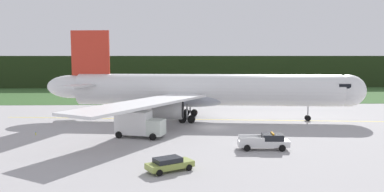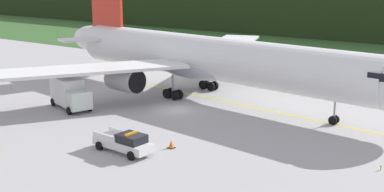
# 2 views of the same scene
# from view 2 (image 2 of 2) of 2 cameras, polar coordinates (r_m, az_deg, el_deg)

# --- Properties ---
(ground) EXTENTS (320.00, 320.00, 0.00)m
(ground) POSITION_cam_2_polar(r_m,az_deg,el_deg) (56.32, -1.66, -1.60)
(ground) COLOR #A2A0A1
(grass_verge) EXTENTS (320.00, 48.27, 0.04)m
(grass_verge) POSITION_cam_2_polar(r_m,az_deg,el_deg) (100.24, 16.39, 4.60)
(grass_verge) COLOR #315627
(grass_verge) RESTS_ON ground
(distant_tree_line) EXTENTS (288.00, 6.24, 10.48)m
(distant_tree_line) POSITION_cam_2_polar(r_m,az_deg,el_deg) (119.94, 20.14, 8.24)
(distant_tree_line) COLOR #202F15
(distant_tree_line) RESTS_ON ground
(taxiway_centerline_main) EXTENTS (68.87, 7.67, 0.01)m
(taxiway_centerline_main) POSITION_cam_2_polar(r_m,az_deg,el_deg) (61.75, 2.10, -0.23)
(taxiway_centerline_main) COLOR yellow
(taxiway_centerline_main) RESTS_ON ground
(airliner) EXTENTS (53.03, 51.46, 14.83)m
(airliner) POSITION_cam_2_polar(r_m,az_deg,el_deg) (61.35, 1.49, 4.29)
(airliner) COLOR silver
(airliner) RESTS_ON ground
(ops_pickup_truck) EXTENTS (5.84, 2.42, 1.94)m
(ops_pickup_truck) POSITION_cam_2_polar(r_m,az_deg,el_deg) (43.20, -7.64, -5.25)
(ops_pickup_truck) COLOR silver
(ops_pickup_truck) RESTS_ON ground
(catering_truck) EXTENTS (6.75, 4.26, 3.62)m
(catering_truck) POSITION_cam_2_polar(r_m,az_deg,el_deg) (58.22, -13.72, 0.36)
(catering_truck) COLOR silver
(catering_truck) RESTS_ON ground
(apron_cone) EXTENTS (0.59, 0.59, 0.74)m
(apron_cone) POSITION_cam_2_polar(r_m,az_deg,el_deg) (44.10, -2.38, -5.48)
(apron_cone) COLOR black
(apron_cone) RESTS_ON ground
(taxiway_edge_light_east) EXTENTS (0.12, 0.12, 0.37)m
(taxiway_edge_light_east) POSITION_cam_2_polar(r_m,az_deg,el_deg) (41.95, 20.68, -7.64)
(taxiway_edge_light_east) COLOR yellow
(taxiway_edge_light_east) RESTS_ON ground
(taxiway_edge_light_west) EXTENTS (0.12, 0.12, 0.49)m
(taxiway_edge_light_west) POSITION_cam_2_polar(r_m,az_deg,el_deg) (70.63, -19.87, 0.94)
(taxiway_edge_light_west) COLOR yellow
(taxiway_edge_light_west) RESTS_ON ground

